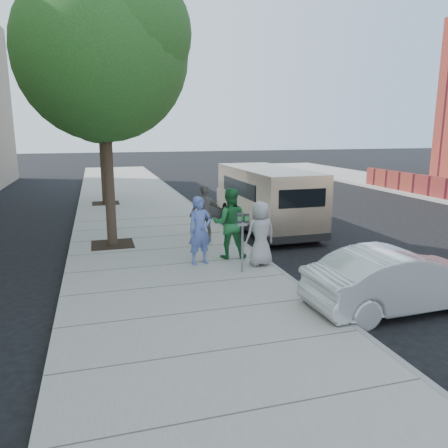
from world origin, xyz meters
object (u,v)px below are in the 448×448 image
(tree_near, at_px, (103,48))
(person_striped_polo, at_px, (205,214))
(person_gray_shirt, at_px, (260,234))
(parking_meter, at_px, (243,230))
(person_green_shirt, at_px, (230,223))
(sedan, at_px, (399,280))
(tree_far, at_px, (101,95))
(van, at_px, (266,197))
(person_officer, at_px, (200,231))

(tree_near, xyz_separation_m, person_striped_polo, (2.64, -0.46, -4.55))
(person_gray_shirt, relative_size, person_striped_polo, 0.94)
(parking_meter, distance_m, person_green_shirt, 1.26)
(sedan, height_order, person_green_shirt, person_green_shirt)
(tree_far, height_order, sedan, tree_far)
(person_green_shirt, bearing_deg, person_striped_polo, -65.71)
(tree_far, xyz_separation_m, van, (5.19, -6.43, -3.75))
(sedan, bearing_deg, van, -3.19)
(tree_far, height_order, person_gray_shirt, tree_far)
(tree_near, relative_size, tree_far, 1.16)
(tree_near, bearing_deg, person_officer, -51.90)
(person_officer, bearing_deg, sedan, -61.52)
(person_striped_polo, bearing_deg, sedan, 102.73)
(van, bearing_deg, tree_near, -167.79)
(parking_meter, distance_m, van, 5.23)
(tree_far, xyz_separation_m, sedan, (5.08, -13.64, -4.28))
(person_officer, bearing_deg, person_green_shirt, 6.97)
(person_gray_shirt, bearing_deg, sedan, 112.04)
(van, distance_m, sedan, 7.23)
(person_officer, relative_size, person_green_shirt, 0.93)
(tree_far, distance_m, parking_meter, 12.00)
(tree_near, bearing_deg, person_striped_polo, -9.87)
(person_striped_polo, bearing_deg, person_officer, 61.63)
(person_green_shirt, bearing_deg, person_gray_shirt, 139.51)
(tree_near, height_order, person_officer, tree_near)
(person_officer, bearing_deg, tree_far, 88.16)
(tree_near, relative_size, parking_meter, 5.37)
(tree_near, relative_size, person_striped_polo, 4.44)
(parking_meter, distance_m, person_officer, 1.24)
(tree_near, bearing_deg, van, 12.68)
(tree_far, bearing_deg, parking_meter, -75.94)
(parking_meter, distance_m, person_striped_polo, 3.02)
(van, bearing_deg, person_gray_shirt, -113.75)
(tree_near, bearing_deg, parking_meter, -51.37)
(parking_meter, bearing_deg, van, 67.34)
(van, distance_m, person_gray_shirt, 4.60)
(parking_meter, relative_size, van, 0.24)
(tree_far, distance_m, person_gray_shirt, 11.85)
(tree_near, height_order, tree_far, tree_near)
(person_officer, height_order, person_gray_shirt, person_officer)
(tree_far, relative_size, person_green_shirt, 3.56)
(person_green_shirt, bearing_deg, tree_near, -20.49)
(person_striped_polo, bearing_deg, tree_near, -20.76)
(person_officer, relative_size, person_striped_polo, 1.00)
(person_gray_shirt, bearing_deg, tree_far, -80.09)
(sedan, distance_m, person_officer, 4.69)
(person_gray_shirt, xyz_separation_m, person_striped_polo, (-0.74, 2.60, 0.05))
(van, relative_size, sedan, 1.58)
(person_officer, bearing_deg, person_gray_shirt, -33.59)
(tree_far, height_order, person_striped_polo, tree_far)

